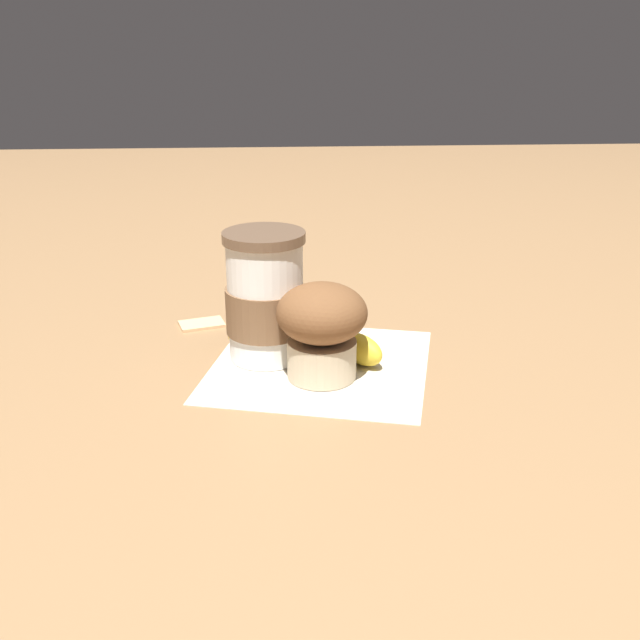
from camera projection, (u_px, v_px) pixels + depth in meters
name	position (u px, v px, depth m)	size (l,w,h in m)	color
ground_plane	(320.00, 365.00, 0.76)	(3.00, 3.00, 0.00)	#936D47
paper_napkin	(320.00, 365.00, 0.76)	(0.21, 0.21, 0.00)	beige
coffee_cup	(265.00, 299.00, 0.76)	(0.08, 0.08, 0.13)	white
muffin	(325.00, 326.00, 0.72)	(0.09, 0.09, 0.09)	beige
banana	(308.00, 341.00, 0.78)	(0.17, 0.09, 0.03)	gold
sugar_packet	(202.00, 323.00, 0.86)	(0.05, 0.03, 0.01)	#E0B27F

